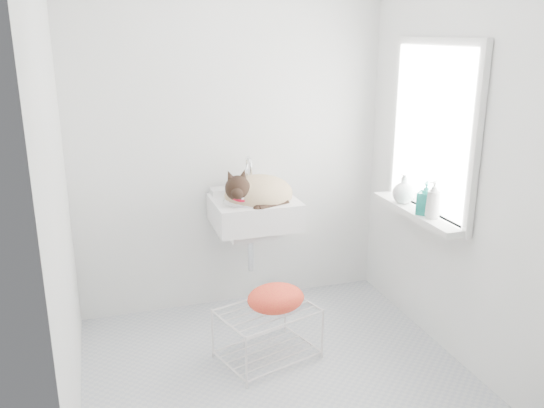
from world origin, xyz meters
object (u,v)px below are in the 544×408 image
object	(u,v)px
wire_rack	(267,336)
bottle_a	(432,218)
sink	(254,199)
bottle_b	(424,214)
bottle_c	(403,203)
cat	(256,194)

from	to	relation	value
wire_rack	bottle_a	xyz separation A→B (m)	(1.00, -0.13, 0.70)
sink	bottle_a	distance (m)	1.16
sink	wire_rack	xyz separation A→B (m)	(-0.09, -0.59, -0.70)
sink	bottle_a	bearing A→B (deg)	-38.24
bottle_a	bottle_b	size ratio (longest dim) A/B	0.95
bottle_a	bottle_b	world-z (taller)	bottle_b
wire_rack	bottle_c	distance (m)	1.24
cat	bottle_b	world-z (taller)	cat
bottle_b	bottle_c	distance (m)	0.26
sink	bottle_c	xyz separation A→B (m)	(0.91, -0.38, 0.00)
bottle_a	bottle_c	bearing A→B (deg)	90.00
cat	wire_rack	xyz separation A→B (m)	(-0.10, -0.57, -0.74)
wire_rack	bottle_c	size ratio (longest dim) A/B	2.94
bottle_c	wire_rack	bearing A→B (deg)	-168.31
cat	bottle_c	xyz separation A→B (m)	(0.90, -0.36, -0.04)
cat	wire_rack	distance (m)	0.94
sink	bottle_a	size ratio (longest dim) A/B	2.85
cat	sink	bearing A→B (deg)	116.51
bottle_a	bottle_c	xyz separation A→B (m)	(0.00, 0.34, 0.00)
sink	bottle_c	world-z (taller)	sink
cat	bottle_b	xyz separation A→B (m)	(0.90, -0.62, -0.04)
sink	cat	distance (m)	0.05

